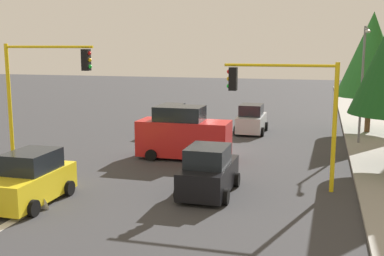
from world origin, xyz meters
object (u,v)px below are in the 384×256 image
at_px(street_lamp_curbside, 363,73).
at_px(car_black, 209,172).
at_px(traffic_signal_near_right, 41,82).
at_px(car_white, 171,120).
at_px(delivery_van_red, 183,134).
at_px(car_silver, 251,120).
at_px(traffic_signal_near_left, 288,99).
at_px(car_yellow, 31,180).
at_px(tree_roadside_mid, 372,55).

relative_size(street_lamp_curbside, car_black, 1.82).
xyz_separation_m(traffic_signal_near_right, car_white, (-10.75, 2.90, -3.32)).
distance_m(car_black, car_white, 13.52).
height_order(traffic_signal_near_right, delivery_van_red, traffic_signal_near_right).
xyz_separation_m(traffic_signal_near_right, car_silver, (-12.38, 8.15, -3.32)).
bearing_deg(traffic_signal_near_left, car_yellow, -63.91).
xyz_separation_m(car_yellow, car_silver, (-16.85, 5.91, -0.00)).
relative_size(street_lamp_curbside, car_silver, 1.93).
bearing_deg(traffic_signal_near_right, car_black, 79.45).
height_order(tree_roadside_mid, delivery_van_red, tree_roadside_mid).
distance_m(street_lamp_curbside, tree_roadside_mid, 4.56).
distance_m(delivery_van_red, car_silver, 8.72).
relative_size(traffic_signal_near_left, street_lamp_curbside, 0.75).
bearing_deg(car_white, tree_roadside_mid, 104.20).
xyz_separation_m(tree_roadside_mid, car_black, (15.58, -7.29, -4.40)).
height_order(traffic_signal_near_right, car_silver, traffic_signal_near_right).
bearing_deg(street_lamp_curbside, traffic_signal_near_left, -20.38).
relative_size(car_white, car_silver, 1.04).
xyz_separation_m(delivery_van_red, car_black, (5.58, 2.69, -0.39)).
height_order(tree_roadside_mid, car_yellow, tree_roadside_mid).
bearing_deg(traffic_signal_near_right, delivery_van_red, 124.75).
xyz_separation_m(car_white, car_silver, (-1.63, 5.24, -0.00)).
height_order(car_white, car_silver, same).
distance_m(street_lamp_curbside, car_silver, 8.11).
height_order(traffic_signal_near_left, car_black, traffic_signal_near_left).
bearing_deg(car_yellow, traffic_signal_near_left, 116.09).
bearing_deg(traffic_signal_near_right, car_silver, 146.66).
relative_size(traffic_signal_near_left, delivery_van_red, 1.09).
bearing_deg(car_white, street_lamp_curbside, 84.60).
relative_size(car_black, car_white, 1.03).
xyz_separation_m(traffic_signal_near_right, street_lamp_curbside, (-9.61, 14.94, 0.13)).
bearing_deg(street_lamp_curbside, tree_roadside_mid, 169.67).
bearing_deg(street_lamp_curbside, car_silver, -112.16).
xyz_separation_m(traffic_signal_near_left, tree_roadside_mid, (-14.00, 4.37, 1.56)).
bearing_deg(street_lamp_curbside, delivery_van_red, -58.56).
bearing_deg(car_silver, delivery_van_red, -15.85).
bearing_deg(tree_roadside_mid, traffic_signal_near_right, -48.36).
distance_m(traffic_signal_near_left, traffic_signal_near_right, 11.38).
height_order(street_lamp_curbside, car_silver, street_lamp_curbside).
height_order(traffic_signal_near_left, traffic_signal_near_right, traffic_signal_near_right).
relative_size(traffic_signal_near_left, car_black, 1.37).
bearing_deg(car_yellow, traffic_signal_near_right, -153.46).
distance_m(tree_roadside_mid, car_yellow, 23.31).
height_order(street_lamp_curbside, car_black, street_lamp_curbside).
xyz_separation_m(car_yellow, car_white, (-15.22, 0.67, -0.00)).
bearing_deg(car_white, delivery_van_red, 22.99).
bearing_deg(traffic_signal_near_left, car_silver, -165.38).
distance_m(car_black, car_yellow, 6.86).
xyz_separation_m(traffic_signal_near_left, car_black, (1.58, -2.92, -2.84)).
bearing_deg(car_black, traffic_signal_near_left, 118.37).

